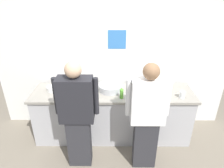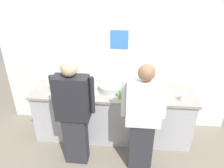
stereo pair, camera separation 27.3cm
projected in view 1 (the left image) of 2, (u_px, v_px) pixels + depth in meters
The scene contains 16 objects.
ground_plane at pixel (112, 148), 3.37m from camera, with size 9.00×9.00×0.00m, color slate.
wall_back at pixel (113, 59), 3.56m from camera, with size 4.24×0.11×2.61m.
prep_counter at pixel (113, 114), 3.50m from camera, with size 2.70×0.70×0.90m.
chef_near_left at pixel (77, 115), 2.74m from camera, with size 0.61×0.24×1.67m.
chef_center at pixel (147, 116), 2.72m from camera, with size 0.61×0.24×1.65m.
plate_stack_front at pixel (54, 88), 3.34m from camera, with size 0.23×0.23×0.07m.
mixing_bowl_steel at pixel (110, 87), 3.33m from camera, with size 0.40×0.40×0.11m, color #B7BABF.
sheet_tray at pixel (150, 92), 3.28m from camera, with size 0.42×0.36×0.02m, color #B7BABF.
squeeze_bottle_primary at pixel (122, 93), 3.08m from camera, with size 0.06×0.06×0.18m.
squeeze_bottle_secondary at pixel (69, 86), 3.30m from camera, with size 0.05×0.05×0.19m.
squeeze_bottle_spare at pixel (67, 83), 3.38m from camera, with size 0.06×0.06×0.21m.
ramekin_red_sauce at pixel (75, 96), 3.12m from camera, with size 0.09×0.09×0.04m.
ramekin_orange_sauce at pixel (95, 94), 3.19m from camera, with size 0.10×0.10×0.04m.
ramekin_green_sauce at pixel (85, 86), 3.44m from camera, with size 0.10×0.10×0.04m.
ramekin_yellow_sauce at pixel (168, 91), 3.28m from camera, with size 0.09×0.09×0.05m.
deli_cup at pixel (182, 95), 3.10m from camera, with size 0.09×0.09×0.11m, color white.
Camera 1 is at (0.01, -2.54, 2.47)m, focal length 31.60 mm.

